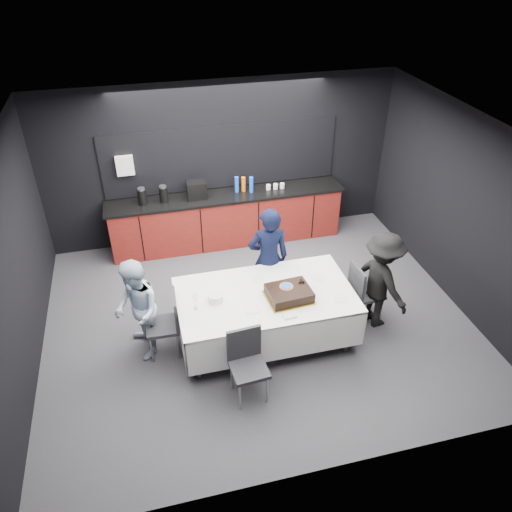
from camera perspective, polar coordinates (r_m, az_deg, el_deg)
The scene contains 18 objects.
ground at distance 7.35m, azimuth 0.19°, elevation -7.20°, with size 6.00×6.00×0.00m, color #404045.
room_shell at distance 6.28m, azimuth 0.22°, elevation 5.61°, with size 6.04×5.04×2.82m.
kitchenette at distance 8.81m, azimuth -3.48°, elevation 4.77°, with size 4.10×0.64×2.05m.
party_table at distance 6.64m, azimuth 1.06°, elevation -5.28°, with size 2.32×1.32×0.78m.
cake_assembly at distance 6.46m, azimuth 3.80°, elevation -4.28°, with size 0.62×0.52×0.18m.
plate_stack at distance 6.44m, azimuth -4.64°, elevation -4.74°, with size 0.20×0.20×0.10m, color white.
loose_plate_near at distance 6.32m, azimuth -0.38°, elevation -6.04°, with size 0.21×0.21×0.01m, color white.
loose_plate_right_a at distance 6.90m, azimuth 7.16°, elevation -2.38°, with size 0.20×0.20×0.01m, color white.
loose_plate_right_b at distance 6.57m, azimuth 9.48°, elevation -4.74°, with size 0.20×0.20×0.01m, color white.
loose_plate_far at distance 6.81m, azimuth 0.19°, elevation -2.61°, with size 0.18×0.18×0.01m, color white.
fork_pile at distance 6.22m, azimuth 3.88°, elevation -6.80°, with size 0.17×0.11×0.03m, color white.
champagne_flute at distance 6.27m, azimuth -7.01°, elevation -4.87°, with size 0.06×0.06×0.22m.
chair_left at distance 6.63m, azimuth -10.02°, elevation -7.24°, with size 0.44×0.44×0.92m.
chair_right at distance 7.19m, azimuth 12.06°, elevation -3.71°, with size 0.45×0.45×0.92m.
chair_near at distance 6.03m, azimuth -1.06°, elevation -11.72°, with size 0.45×0.45×0.92m.
person_center at distance 7.15m, azimuth 1.42°, elevation -0.32°, with size 0.59×0.39×1.63m, color black.
person_left at distance 6.57m, azimuth -13.45°, elevation -6.07°, with size 0.70×0.54×1.44m, color #AFC3DC.
person_right at distance 7.08m, azimuth 14.12°, elevation -2.72°, with size 0.95×0.54×1.47m, color black.
Camera 1 is at (-1.37, -5.34, 4.87)m, focal length 35.00 mm.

